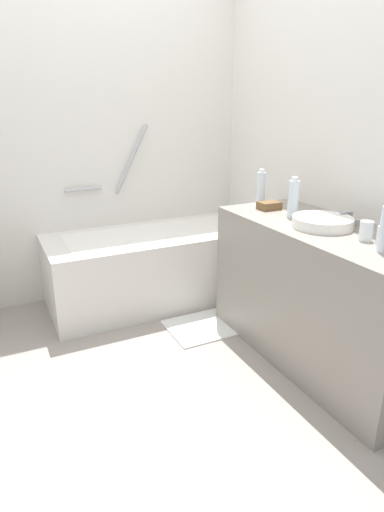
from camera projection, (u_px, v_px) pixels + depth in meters
The scene contains 13 objects.
ground_plane at pixel (142, 376), 2.45m from camera, with size 3.68×3.68×0.00m, color #9E9389.
wall_back_tiled at pixel (75, 144), 3.20m from camera, with size 3.08×0.10×2.41m, color silver.
wall_right_mirror at pixel (347, 152), 2.63m from camera, with size 0.10×3.01×2.41m, color silver.
bathtub at pixel (157, 263), 3.36m from camera, with size 1.68×0.71×1.34m.
vanity_counter at pixel (321, 295), 2.52m from camera, with size 0.60×1.45×0.83m, color gray.
sink_basin at pixel (323, 222), 2.38m from camera, with size 0.34×0.34×0.06m, color white.
sink_faucet at pixel (349, 218), 2.46m from camera, with size 0.10×0.15×0.08m.
water_bottle_0 at pixel (261, 188), 2.87m from camera, with size 0.06×0.06×0.24m.
water_bottle_1 at pixel (293, 198), 2.57m from camera, with size 0.06×0.06×0.24m.
drinking_glass_0 at pixel (384, 236), 2.06m from camera, with size 0.07×0.07×0.09m, color white.
drinking_glass_1 at pixel (366, 231), 2.14m from camera, with size 0.07×0.07×0.10m, color white.
amenity_basket at pixel (269, 206), 2.79m from camera, with size 0.14×0.10×0.05m, color brown.
bath_mat at pixel (215, 324), 3.03m from camera, with size 0.67×0.41×0.01m, color white.
Camera 1 is at (-0.65, -1.99, 1.48)m, focal length 29.84 mm.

